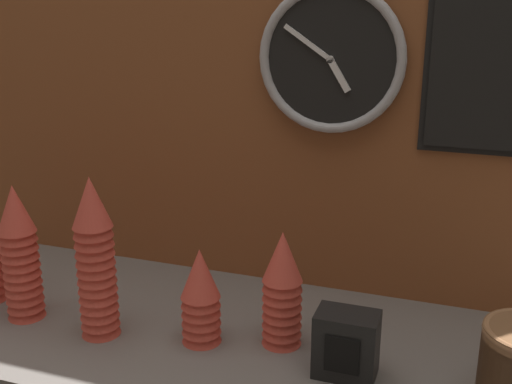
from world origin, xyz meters
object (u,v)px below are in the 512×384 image
Objects in this scene: cup_stack_center_left at (95,258)px; cup_stack_left at (20,253)px; napkin_dispenser at (346,344)px; cup_stack_center at (201,296)px; cup_stack_center_right at (282,289)px; wall_clock at (331,59)px.

cup_stack_left is at bearing 177.02° from cup_stack_center_left.
cup_stack_center is at bearing 176.07° from napkin_dispenser.
cup_stack_center_left reaches higher than cup_stack_center.
wall_clock reaches higher than cup_stack_center_right.
wall_clock is 55.09cm from napkin_dispenser.
cup_stack_center is at bearing 4.55° from cup_stack_left.
cup_stack_center_right is 15.68cm from napkin_dispenser.
cup_stack_center_left is at bearing -2.98° from cup_stack_left.
cup_stack_center_left is at bearing -138.14° from wall_clock.
cup_stack_center is 0.67× the size of cup_stack_left.
cup_stack_center_right is at bearing 7.92° from cup_stack_left.
wall_clock is (16.65, 28.44, 41.03)cm from cup_stack_center.
cup_stack_center_left is 20.87cm from cup_stack_center.
cup_stack_center_left is (-33.95, -8.17, 4.59)cm from cup_stack_center_right.
cup_stack_left is at bearing -172.08° from cup_stack_center_right.
wall_clock is at bearing 59.66° from cup_stack_center.
cup_stack_center_left is at bearing -166.48° from cup_stack_center_right.
cup_stack_center is (19.47, 3.92, -6.42)cm from cup_stack_center_left.
cup_stack_center is 0.63× the size of wall_clock.
cup_stack_left is 65.86cm from napkin_dispenser.
cup_stack_center_right reaches higher than napkin_dispenser.
cup_stack_center_left is 48.41cm from napkin_dispenser.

